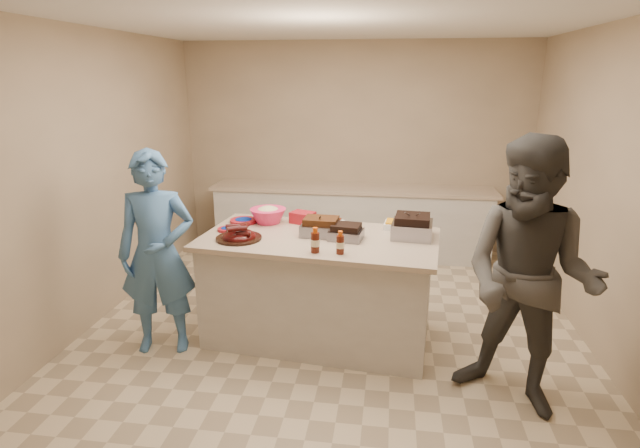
# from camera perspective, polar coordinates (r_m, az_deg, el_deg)

# --- Properties ---
(room) EXTENTS (4.50, 5.00, 2.70)m
(room) POSITION_cam_1_polar(r_m,az_deg,el_deg) (4.67, 1.22, -12.46)
(room) COLOR tan
(room) RESTS_ON ground
(back_counter) EXTENTS (3.60, 0.64, 0.90)m
(back_counter) POSITION_cam_1_polar(r_m,az_deg,el_deg) (6.53, 3.59, 0.41)
(back_counter) COLOR beige
(back_counter) RESTS_ON ground
(island) EXTENTS (2.10, 1.25, 0.95)m
(island) POSITION_cam_1_polar(r_m,az_deg,el_deg) (4.65, -0.09, -12.64)
(island) COLOR beige
(island) RESTS_ON ground
(rib_platter) EXTENTS (0.50, 0.50, 0.15)m
(rib_platter) POSITION_cam_1_polar(r_m,az_deg,el_deg) (4.26, -9.25, -1.71)
(rib_platter) COLOR #450A09
(rib_platter) RESTS_ON island
(pulled_pork_tray) EXTENTS (0.35, 0.27, 0.10)m
(pulled_pork_tray) POSITION_cam_1_polar(r_m,az_deg,el_deg) (4.31, 0.13, -1.28)
(pulled_pork_tray) COLOR #47230F
(pulled_pork_tray) RESTS_ON island
(brisket_tray) EXTENTS (0.30, 0.26, 0.08)m
(brisket_tray) POSITION_cam_1_polar(r_m,az_deg,el_deg) (4.21, 3.00, -1.74)
(brisket_tray) COLOR black
(brisket_tray) RESTS_ON island
(roasting_pan) EXTENTS (0.36, 0.36, 0.13)m
(roasting_pan) POSITION_cam_1_polar(r_m,az_deg,el_deg) (4.33, 10.43, -1.47)
(roasting_pan) COLOR gray
(roasting_pan) RESTS_ON island
(coleslaw_bowl) EXTENTS (0.37, 0.37, 0.23)m
(coleslaw_bowl) POSITION_cam_1_polar(r_m,az_deg,el_deg) (4.70, -5.92, 0.15)
(coleslaw_bowl) COLOR #EA275D
(coleslaw_bowl) RESTS_ON island
(sausage_plate) EXTENTS (0.38, 0.38, 0.05)m
(sausage_plate) POSITION_cam_1_polar(r_m,az_deg,el_deg) (4.63, 1.40, 0.01)
(sausage_plate) COLOR silver
(sausage_plate) RESTS_ON island
(mac_cheese_dish) EXTENTS (0.30, 0.23, 0.07)m
(mac_cheese_dish) POSITION_cam_1_polar(r_m,az_deg,el_deg) (4.55, 9.12, -0.51)
(mac_cheese_dish) COLOR orange
(mac_cheese_dish) RESTS_ON island
(bbq_bottle_a) EXTENTS (0.07, 0.07, 0.20)m
(bbq_bottle_a) POSITION_cam_1_polar(r_m,az_deg,el_deg) (3.90, -0.55, -3.25)
(bbq_bottle_a) COLOR #421309
(bbq_bottle_a) RESTS_ON island
(bbq_bottle_b) EXTENTS (0.07, 0.07, 0.18)m
(bbq_bottle_b) POSITION_cam_1_polar(r_m,az_deg,el_deg) (3.87, 2.31, -3.41)
(bbq_bottle_b) COLOR #421309
(bbq_bottle_b) RESTS_ON island
(mustard_bottle) EXTENTS (0.04, 0.04, 0.11)m
(mustard_bottle) POSITION_cam_1_polar(r_m,az_deg,el_deg) (4.51, -0.78, -0.44)
(mustard_bottle) COLOR #E6B500
(mustard_bottle) RESTS_ON island
(sauce_bowl) EXTENTS (0.13, 0.05, 0.12)m
(sauce_bowl) POSITION_cam_1_polar(r_m,az_deg,el_deg) (4.53, 0.42, -0.37)
(sauce_bowl) COLOR silver
(sauce_bowl) RESTS_ON island
(plate_stack_large) EXTENTS (0.28, 0.28, 0.03)m
(plate_stack_large) POSITION_cam_1_polar(r_m,az_deg,el_deg) (4.73, -8.73, 0.17)
(plate_stack_large) COLOR maroon
(plate_stack_large) RESTS_ON island
(plate_stack_small) EXTENTS (0.18, 0.18, 0.02)m
(plate_stack_small) POSITION_cam_1_polar(r_m,az_deg,el_deg) (4.51, -10.58, -0.75)
(plate_stack_small) COLOR maroon
(plate_stack_small) RESTS_ON island
(plastic_cup) EXTENTS (0.11, 0.11, 0.10)m
(plastic_cup) POSITION_cam_1_polar(r_m,az_deg,el_deg) (4.78, -6.93, 0.40)
(plastic_cup) COLOR #A46D17
(plastic_cup) RESTS_ON island
(basket_stack) EXTENTS (0.25, 0.22, 0.10)m
(basket_stack) POSITION_cam_1_polar(r_m,az_deg,el_deg) (4.67, -1.99, 0.13)
(basket_stack) COLOR maroon
(basket_stack) RESTS_ON island
(guest_blue) EXTENTS (1.00, 1.82, 0.41)m
(guest_blue) POSITION_cam_1_polar(r_m,az_deg,el_deg) (4.68, -17.14, -13.21)
(guest_blue) COLOR teal
(guest_blue) RESTS_ON ground
(guest_gray) EXTENTS (1.80, 2.13, 0.73)m
(guest_gray) POSITION_cam_1_polar(r_m,az_deg,el_deg) (4.08, 21.22, -18.49)
(guest_gray) COLOR #4A4743
(guest_gray) RESTS_ON ground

